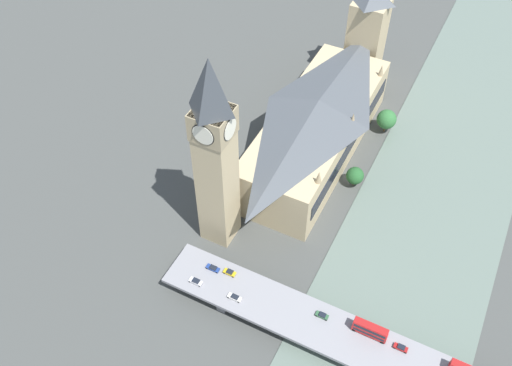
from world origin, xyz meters
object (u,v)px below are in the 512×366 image
object	(u,v)px
parliament_hall	(316,127)
car_southbound_tail	(401,348)
car_northbound_lead	(322,315)
road_bridge	(376,352)
car_southbound_mid	(235,297)
double_decker_bus_lead	(370,330)
car_northbound_tail	(230,272)
car_southbound_lead	(213,268)
victoria_tower	(367,35)
car_northbound_mid	(196,281)
clock_tower	(215,153)

from	to	relation	value
parliament_hall	car_southbound_tail	xyz separation A→B (m)	(-57.06, 70.42, -6.91)
car_northbound_lead	car_southbound_tail	world-z (taller)	car_southbound_tail
road_bridge	car_southbound_mid	world-z (taller)	car_southbound_mid
double_decker_bus_lead	car_northbound_tail	distance (m)	47.76
parliament_hall	car_southbound_tail	size ratio (longest dim) A/B	20.74
road_bridge	car_southbound_mid	distance (m)	45.88
car_southbound_lead	car_northbound_tail	bearing A→B (deg)	-170.27
parliament_hall	double_decker_bus_lead	world-z (taller)	parliament_hall
victoria_tower	double_decker_bus_lead	bearing A→B (deg)	110.71
parliament_hall	car_northbound_mid	bearing A→B (deg)	83.61
parliament_hall	car_southbound_tail	bearing A→B (deg)	129.01
victoria_tower	car_northbound_lead	bearing A→B (deg)	104.41
car_northbound_tail	car_southbound_lead	world-z (taller)	car_northbound_tail
clock_tower	double_decker_bus_lead	bearing A→B (deg)	164.09
car_southbound_lead	victoria_tower	bearing A→B (deg)	-92.84
parliament_hall	car_northbound_lead	world-z (taller)	parliament_hall
car_southbound_mid	victoria_tower	bearing A→B (deg)	-87.70
double_decker_bus_lead	car_southbound_mid	xyz separation A→B (m)	(41.89, 7.47, -2.09)
road_bridge	car_southbound_tail	size ratio (longest dim) A/B	33.57
double_decker_bus_lead	car_southbound_lead	size ratio (longest dim) A/B	2.35
clock_tower	parliament_hall	bearing A→B (deg)	-104.76
double_decker_bus_lead	car_southbound_tail	distance (m)	10.13
victoria_tower	car_southbound_tail	distance (m)	138.53
car_northbound_lead	car_southbound_mid	size ratio (longest dim) A/B	0.89
parliament_hall	road_bridge	bearing A→B (deg)	124.50
car_northbound_mid	car_northbound_tail	xyz separation A→B (m)	(-8.17, -7.86, 0.08)
car_northbound_lead	car_northbound_tail	size ratio (longest dim) A/B	0.98
car_northbound_tail	road_bridge	bearing A→B (deg)	175.57
clock_tower	car_southbound_tail	bearing A→B (deg)	166.00
clock_tower	car_northbound_tail	size ratio (longest dim) A/B	18.32
road_bridge	car_southbound_mid	bearing A→B (deg)	4.32
clock_tower	car_northbound_lead	size ratio (longest dim) A/B	18.68
car_southbound_lead	car_northbound_mid	bearing A→B (deg)	70.44
parliament_hall	double_decker_bus_lead	distance (m)	84.65
car_southbound_lead	car_southbound_tail	xyz separation A→B (m)	(-63.36, -0.73, 0.08)
road_bridge	car_northbound_tail	distance (m)	51.74
victoria_tower	car_southbound_tail	world-z (taller)	victoria_tower
car_southbound_mid	car_northbound_mid	bearing A→B (deg)	1.71
car_northbound_mid	victoria_tower	bearing A→B (deg)	-93.74
clock_tower	road_bridge	xyz separation A→B (m)	(-64.86, 21.42, -35.19)
road_bridge	car_southbound_lead	world-z (taller)	car_southbound_lead
victoria_tower	car_southbound_tail	size ratio (longest dim) A/B	11.93
victoria_tower	car_southbound_mid	distance (m)	133.45
parliament_hall	clock_tower	size ratio (longest dim) A/B	1.16
victoria_tower	car_northbound_tail	size ratio (longest dim) A/B	12.17
double_decker_bus_lead	car_northbound_mid	distance (m)	56.48
parliament_hall	double_decker_bus_lead	size ratio (longest dim) A/B	8.06
parliament_hall	car_northbound_mid	xyz separation A→B (m)	(8.74, 78.03, -7.00)
clock_tower	double_decker_bus_lead	size ratio (longest dim) A/B	6.98
car_northbound_mid	car_northbound_tail	distance (m)	11.33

